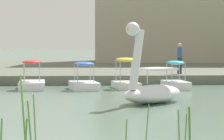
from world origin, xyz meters
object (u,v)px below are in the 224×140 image
object	(u,v)px
pedal_boat_blue	(84,81)
pedal_boat_yellow	(126,79)
person_on_path	(180,57)
pedal_boat_cyan	(176,81)
pedal_boat_red	(32,82)
swan_boat	(151,88)

from	to	relation	value
pedal_boat_blue	pedal_boat_yellow	bearing A→B (deg)	11.46
pedal_boat_blue	person_on_path	distance (m)	6.62
pedal_boat_cyan	pedal_boat_red	bearing A→B (deg)	177.43
pedal_boat_red	swan_boat	bearing A→B (deg)	-48.59
pedal_boat_red	pedal_boat_yellow	size ratio (longest dim) A/B	1.14
person_on_path	swan_boat	bearing A→B (deg)	-107.89
pedal_boat_red	pedal_boat_cyan	world-z (taller)	pedal_boat_red
swan_boat	pedal_boat_yellow	size ratio (longest dim) A/B	1.36
swan_boat	pedal_boat_blue	xyz separation A→B (m)	(-2.51, 5.44, -0.17)
swan_boat	pedal_boat_blue	distance (m)	5.99
pedal_boat_cyan	person_on_path	distance (m)	3.90
pedal_boat_red	pedal_boat_blue	bearing A→B (deg)	-6.67
pedal_boat_yellow	pedal_boat_red	bearing A→B (deg)	-178.47
swan_boat	pedal_boat_red	xyz separation A→B (m)	(-5.06, 5.74, -0.20)
pedal_boat_blue	pedal_boat_yellow	world-z (taller)	pedal_boat_yellow
pedal_boat_blue	pedal_boat_cyan	xyz separation A→B (m)	(4.50, -0.02, 0.01)
swan_boat	pedal_boat_yellow	world-z (taller)	swan_boat
pedal_boat_yellow	person_on_path	xyz separation A→B (m)	(3.35, 3.20, 1.00)
pedal_boat_blue	pedal_boat_yellow	xyz separation A→B (m)	(2.08, 0.42, 0.07)
swan_boat	pedal_boat_yellow	distance (m)	5.88
pedal_boat_yellow	swan_boat	bearing A→B (deg)	-85.84
pedal_boat_cyan	swan_boat	bearing A→B (deg)	-110.15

